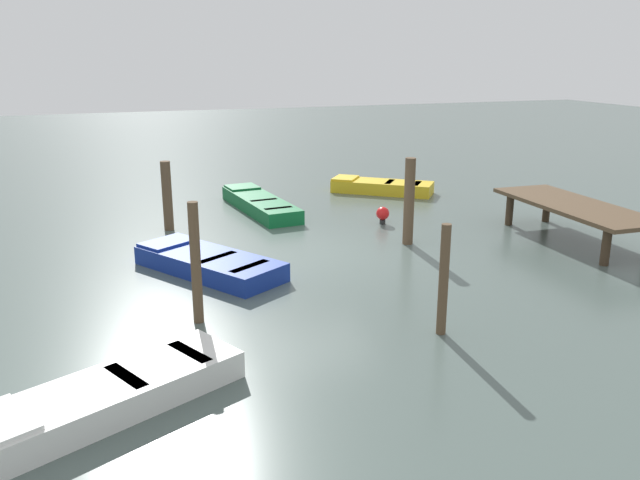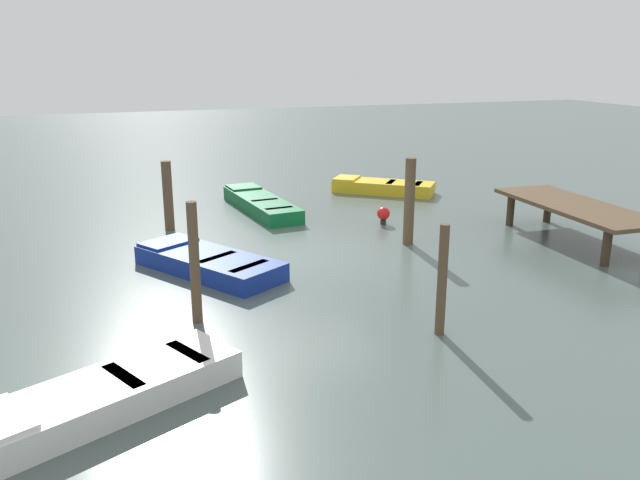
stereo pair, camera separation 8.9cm
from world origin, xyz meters
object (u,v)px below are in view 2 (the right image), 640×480
Objects in this scene: mooring_piling_near_right at (194,263)px; mooring_piling_near_left at (168,196)px; rowboat_green at (261,203)px; marker_buoy at (383,214)px; dock_segment at (576,209)px; rowboat_blue at (208,262)px; rowboat_yellow at (383,187)px; mooring_piling_mid_right at (409,202)px; mooring_piling_far_left at (442,280)px; rowboat_white at (103,396)px.

mooring_piling_near_right is 6.45m from mooring_piling_near_left.
rowboat_green is 2.29× the size of mooring_piling_near_left.
marker_buoy is (1.34, 5.64, -0.64)m from mooring_piling_near_left.
rowboat_blue is (-0.62, -9.05, -0.61)m from dock_segment.
mooring_piling_near_right is (2.01, -9.68, 0.25)m from dock_segment.
marker_buoy is at bearing -127.90° from dock_segment.
dock_segment reaches higher than rowboat_yellow.
mooring_piling_mid_right reaches higher than rowboat_blue.
rowboat_green is 3.19m from mooring_piling_near_left.
mooring_piling_near_right is (8.87, -7.57, 0.87)m from rowboat_yellow.
rowboat_blue is 1.91× the size of mooring_piling_far_left.
rowboat_green is 1.28× the size of rowboat_yellow.
rowboat_white is at bearing -52.01° from mooring_piling_mid_right.
mooring_piling_near_left is (-6.44, 0.25, -0.16)m from mooring_piling_near_right.
rowboat_blue is 1.68× the size of mooring_piling_near_right.
mooring_piling_mid_right reaches higher than rowboat_white.
marker_buoy is at bearing 103.61° from rowboat_yellow.
mooring_piling_near_right reaches higher than rowboat_green.
mooring_piling_near_right is (7.75, -3.08, 0.87)m from rowboat_green.
rowboat_blue is 0.95× the size of rowboat_white.
rowboat_blue is at bearing -64.78° from marker_buoy.
mooring_piling_near_right is at bearing -61.01° from mooring_piling_mid_right.
rowboat_yellow is 1.54× the size of mooring_piling_mid_right.
mooring_piling_near_left reaches higher than rowboat_yellow.
mooring_piling_far_left is (3.86, -5.90, 0.13)m from dock_segment.
mooring_piling_near_right reaches higher than marker_buoy.
mooring_piling_mid_right is at bearing 118.99° from mooring_piling_near_right.
rowboat_white is 9.31m from mooring_piling_mid_right.
mooring_piling_near_left is at bearing -113.93° from dock_segment.
rowboat_green is 1.97× the size of mooring_piling_mid_right.
mooring_piling_near_right is at bearing 152.16° from rowboat_green.
mooring_piling_far_left reaches higher than rowboat_white.
mooring_piling_far_left reaches higher than rowboat_green.
mooring_piling_mid_right reaches higher than dock_segment.
rowboat_blue is at bearing -144.89° from mooring_piling_far_left.
rowboat_yellow is at bearing 160.54° from mooring_piling_far_left.
mooring_piling_near_left reaches higher than rowboat_blue.
mooring_piling_mid_right is (-3.14, 5.67, -0.01)m from mooring_piling_near_right.
rowboat_white is 7.98× the size of marker_buoy.
mooring_piling_near_left is at bearing 177.77° from mooring_piling_near_right.
marker_buoy is at bearing -160.48° from rowboat_white.
mooring_piling_far_left is at bearing -176.82° from rowboat_blue.
rowboat_yellow is at bearing -82.18° from rowboat_green.
mooring_piling_near_left reaches higher than rowboat_green.
mooring_piling_far_left is 1.04× the size of mooring_piling_near_left.
mooring_piling_near_left is (-3.30, -5.42, -0.15)m from mooring_piling_mid_right.
rowboat_blue is 5.80m from marker_buoy.
dock_segment is 4.93m from marker_buoy.
rowboat_green is 1.16× the size of rowboat_blue.
dock_segment is 9.71× the size of marker_buoy.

